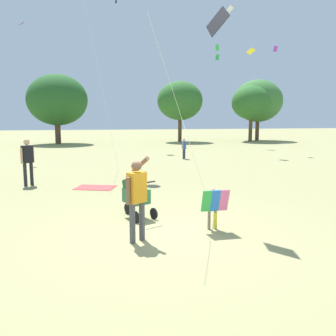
% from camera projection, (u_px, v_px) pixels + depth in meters
% --- Properties ---
extents(ground_plane, '(120.00, 120.00, 0.00)m').
position_uv_depth(ground_plane, '(162.00, 234.00, 7.67)').
color(ground_plane, '#938E5B').
extents(treeline_distant, '(24.87, 5.39, 6.24)m').
position_uv_depth(treeline_distant, '(170.00, 101.00, 34.23)').
color(treeline_distant, brown).
rests_on(treeline_distant, ground).
extents(child_with_butterfly_kite, '(0.61, 0.34, 0.94)m').
position_uv_depth(child_with_butterfly_kite, '(213.00, 204.00, 7.88)').
color(child_with_butterfly_kite, '#7F705B').
rests_on(child_with_butterfly_kite, ground).
extents(person_adult_flyer, '(0.51, 0.66, 1.72)m').
position_uv_depth(person_adult_flyer, '(137.00, 193.00, 7.08)').
color(person_adult_flyer, '#4C4C51').
rests_on(person_adult_flyer, ground).
extents(stroller, '(0.83, 1.10, 1.03)m').
position_uv_depth(stroller, '(136.00, 194.00, 8.84)').
color(stroller, black).
rests_on(stroller, ground).
extents(kite_adult_black, '(1.99, 1.64, 5.08)m').
position_uv_depth(kite_adult_black, '(216.00, 28.00, 8.19)').
color(kite_adult_black, black).
rests_on(kite_adult_black, ground).
extents(distant_kites_cluster, '(16.22, 8.65, 8.89)m').
position_uv_depth(distant_kites_cluster, '(195.00, 6.00, 26.07)').
color(distant_kites_cluster, yellow).
extents(person_red_shirt, '(0.42, 0.42, 1.70)m').
position_uv_depth(person_red_shirt, '(27.00, 158.00, 12.89)').
color(person_red_shirt, '#232328').
rests_on(person_red_shirt, ground).
extents(person_sitting_far, '(0.29, 0.32, 1.21)m').
position_uv_depth(person_sitting_far, '(184.00, 147.00, 20.99)').
color(person_sitting_far, '#33384C').
rests_on(person_sitting_far, ground).
extents(picnic_blanket, '(1.57, 1.30, 0.02)m').
position_uv_depth(picnic_blanket, '(95.00, 188.00, 12.60)').
color(picnic_blanket, '#CC3D3D').
rests_on(picnic_blanket, ground).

